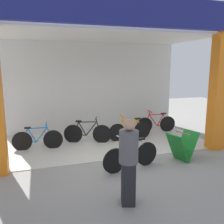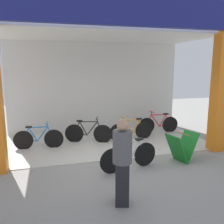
{
  "view_description": "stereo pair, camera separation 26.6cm",
  "coord_description": "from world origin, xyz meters",
  "views": [
    {
      "loc": [
        -2.01,
        -5.72,
        2.46
      ],
      "look_at": [
        0.0,
        0.79,
        1.15
      ],
      "focal_mm": 38.43,
      "sensor_mm": 36.0,
      "label": 1
    },
    {
      "loc": [
        -1.75,
        -5.8,
        2.46
      ],
      "look_at": [
        0.0,
        0.79,
        1.15
      ],
      "focal_mm": 38.43,
      "sensor_mm": 36.0,
      "label": 2
    }
  ],
  "objects": [
    {
      "name": "bicycle_inside_2",
      "position": [
        -2.11,
        1.45,
        0.32
      ],
      "size": [
        1.46,
        0.4,
        0.81
      ],
      "color": "black",
      "rests_on": "ground"
    },
    {
      "name": "shop_facade",
      "position": [
        0.0,
        1.7,
        2.22
      ],
      "size": [
        6.66,
        3.48,
        4.11
      ],
      "color": "beige",
      "rests_on": "ground"
    },
    {
      "name": "pedestrian_0",
      "position": [
        -0.55,
        -1.99,
        0.81
      ],
      "size": [
        0.42,
        0.42,
        1.57
      ],
      "color": "black",
      "rests_on": "ground"
    },
    {
      "name": "bicycle_inside_0",
      "position": [
        0.87,
        1.54,
        0.34
      ],
      "size": [
        1.53,
        0.42,
        0.84
      ],
      "color": "black",
      "rests_on": "ground"
    },
    {
      "name": "bicycle_inside_3",
      "position": [
        -0.57,
        1.64,
        0.34
      ],
      "size": [
        1.47,
        0.56,
        0.85
      ],
      "color": "black",
      "rests_on": "ground"
    },
    {
      "name": "bicycle_inside_1",
      "position": [
        2.15,
        2.12,
        0.33
      ],
      "size": [
        1.52,
        0.42,
        0.84
      ],
      "color": "black",
      "rests_on": "ground"
    },
    {
      "name": "ground_plane",
      "position": [
        0.0,
        0.0,
        0.0
      ],
      "size": [
        20.91,
        20.91,
        0.0
      ],
      "primitive_type": "plane",
      "color": "gray",
      "rests_on": "ground"
    },
    {
      "name": "bicycle_parked_0",
      "position": [
        0.05,
        -0.64,
        0.34
      ],
      "size": [
        1.5,
        0.45,
        0.84
      ],
      "color": "black",
      "rests_on": "ground"
    },
    {
      "name": "sandwich_board_sign",
      "position": [
        1.52,
        -0.53,
        0.38
      ],
      "size": [
        0.87,
        0.69,
        0.78
      ],
      "color": "#197226",
      "rests_on": "ground"
    }
  ]
}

